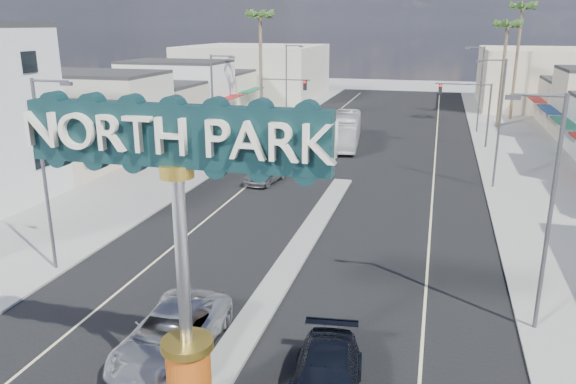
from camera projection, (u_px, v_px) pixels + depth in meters
The scene contains 24 objects.
ground at pixel (345, 178), 42.60m from camera, with size 160.00×160.00×0.00m, color gray.
road at pixel (345, 178), 42.60m from camera, with size 20.00×120.00×0.01m, color black.
median_island at pixel (292, 259), 27.77m from camera, with size 1.30×30.00×0.16m, color gray.
sidewalk_left at pixel (176, 166), 46.05m from camera, with size 8.00×120.00×0.12m, color gray.
sidewalk_right at pixel (544, 191), 39.12m from camera, with size 8.00×120.00×0.12m, color gray.
storefront_row_left at pixel (143, 104), 59.71m from camera, with size 12.00×42.00×6.00m, color beige.
backdrop_far_left at pixel (255, 72), 88.53m from camera, with size 20.00×20.00×8.00m, color #B7B29E.
backdrop_far_right at pixel (557, 78), 77.64m from camera, with size 20.00×20.00×8.00m, color beige.
gateway_sign at pixel (180, 231), 14.97m from camera, with size 8.20×1.50×9.15m.
traffic_signal_left at pixel (279, 96), 56.59m from camera, with size 5.09×0.45×6.00m.
traffic_signal_right at pixel (469, 102), 52.05m from camera, with size 5.09×0.45×6.00m.
streetlight_l_near at pixel (46, 167), 25.22m from camera, with size 2.03×0.22×9.00m.
streetlight_l_mid at pixel (215, 106), 43.73m from camera, with size 2.03×0.22×9.00m.
streetlight_l_far at pixel (288, 80), 64.08m from camera, with size 2.03×0.22×9.00m.
streetlight_r_near at pixel (547, 204), 20.06m from camera, with size 2.03×0.22×9.00m.
streetlight_r_mid at pixel (498, 117), 38.56m from camera, with size 2.03×0.22×9.00m.
streetlight_r_far at pixel (479, 85), 58.92m from camera, with size 2.03×0.22×9.00m.
palm_left_far at pixel (260, 21), 61.02m from camera, with size 2.60×2.60×13.10m.
palm_right_mid at pixel (507, 30), 60.39m from camera, with size 2.60×2.60×12.10m.
palm_right_far at pixel (522, 13), 64.93m from camera, with size 2.60×2.60×14.10m.
suv_left at pixel (172, 334), 19.64m from camera, with size 2.76×5.98×1.66m, color #BBBBC0.
suv_right at pixel (326, 383), 17.06m from camera, with size 2.16×5.31×1.54m, color black.
car_parked_left at pixel (266, 172), 41.29m from camera, with size 1.84×4.57×1.56m, color slate.
city_bus at pixel (345, 130), 53.48m from camera, with size 2.52×10.75×2.99m, color silver.
Camera 1 is at (6.42, -10.84, 11.24)m, focal length 35.00 mm.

